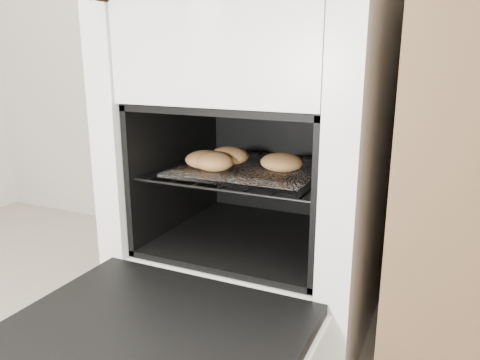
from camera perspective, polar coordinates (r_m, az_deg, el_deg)
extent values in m
cube|color=white|center=(1.34, 3.15, 4.47)|extent=(0.65, 0.70, 1.00)
cube|color=black|center=(0.97, -10.32, -17.74)|extent=(0.57, 0.44, 0.03)
cube|color=white|center=(0.98, -10.27, -18.70)|extent=(0.59, 0.46, 0.02)
cylinder|color=black|center=(1.38, -7.35, 2.24)|extent=(0.01, 0.46, 0.01)
cylinder|color=black|center=(1.20, 11.99, 0.13)|extent=(0.01, 0.46, 0.01)
cylinder|color=black|center=(1.08, -2.92, -1.22)|extent=(0.47, 0.01, 0.01)
cylinder|color=black|center=(1.47, 5.02, 3.10)|extent=(0.47, 0.01, 0.01)
cylinder|color=black|center=(1.36, -5.98, 2.09)|extent=(0.01, 0.44, 0.01)
cylinder|color=black|center=(1.32, -3.55, 1.84)|extent=(0.01, 0.44, 0.01)
cylinder|color=black|center=(1.30, -1.00, 1.56)|extent=(0.01, 0.44, 0.01)
cylinder|color=black|center=(1.27, 1.65, 1.27)|extent=(0.01, 0.44, 0.01)
cylinder|color=black|center=(1.25, 4.42, 0.97)|extent=(0.01, 0.44, 0.01)
cylinder|color=black|center=(1.22, 7.28, 0.66)|extent=(0.01, 0.44, 0.01)
cylinder|color=black|center=(1.21, 10.23, 0.33)|extent=(0.01, 0.44, 0.01)
cube|color=white|center=(1.25, 1.26, 1.35)|extent=(0.37, 0.33, 0.01)
ellipsoid|color=#B88949|center=(1.27, -1.32, 2.97)|extent=(0.14, 0.14, 0.05)
ellipsoid|color=#B88949|center=(1.21, 5.16, 2.20)|extent=(0.15, 0.15, 0.05)
ellipsoid|color=#B88949|center=(1.24, -4.16, 2.53)|extent=(0.11, 0.11, 0.05)
ellipsoid|color=#B88949|center=(1.21, -3.14, 2.28)|extent=(0.14, 0.14, 0.05)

